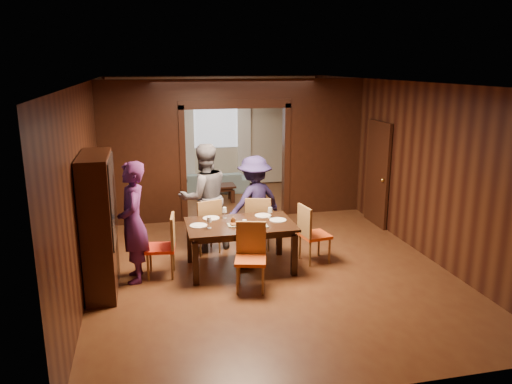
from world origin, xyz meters
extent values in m
plane|color=#502716|center=(0.00, 0.00, 0.00)|extent=(9.00, 9.00, 0.00)
cube|color=silver|center=(0.00, 0.00, 2.90)|extent=(5.50, 9.00, 0.02)
cube|color=black|center=(0.00, 4.50, 1.45)|extent=(5.50, 0.02, 2.90)
cube|color=black|center=(-2.75, 0.00, 1.45)|extent=(0.02, 9.00, 2.90)
cube|color=black|center=(2.75, 0.00, 1.45)|extent=(0.02, 9.00, 2.90)
cube|color=black|center=(-1.93, 1.60, 1.20)|extent=(1.65, 0.15, 2.40)
cube|color=black|center=(1.93, 1.60, 1.20)|extent=(1.65, 0.15, 2.40)
cube|color=black|center=(0.00, 1.60, 2.65)|extent=(5.50, 0.15, 0.50)
cube|color=beige|center=(0.00, 4.47, 1.45)|extent=(5.40, 0.04, 2.85)
imported|color=#481A4E|center=(-2.07, -1.24, 0.91)|extent=(0.46, 0.68, 1.83)
imported|color=#525057|center=(-0.88, -0.16, 0.94)|extent=(1.05, 0.89, 1.88)
imported|color=#231C47|center=(0.00, -0.21, 0.82)|extent=(1.22, 0.98, 1.64)
imported|color=#7B9BA1|center=(-0.16, 3.85, 0.26)|extent=(1.81, 0.80, 0.52)
imported|color=black|center=(-0.37, -1.12, 0.80)|extent=(0.31, 0.31, 0.08)
cube|color=black|center=(-0.44, -1.17, 0.38)|extent=(1.68, 1.05, 0.76)
cube|color=black|center=(-0.19, 2.89, 0.20)|extent=(0.80, 0.50, 0.40)
cube|color=black|center=(-2.53, -1.50, 1.00)|extent=(0.40, 1.20, 2.00)
cube|color=black|center=(2.70, 0.50, 1.05)|extent=(0.06, 0.90, 2.10)
cube|color=silver|center=(0.00, 4.44, 1.70)|extent=(1.20, 0.03, 1.30)
cube|color=white|center=(-0.75, 4.40, 1.25)|extent=(0.35, 0.06, 2.40)
cube|color=white|center=(0.75, 4.40, 1.25)|extent=(0.35, 0.06, 2.40)
cylinder|color=silver|center=(-1.10, -1.16, 0.77)|extent=(0.27, 0.27, 0.01)
cylinder|color=silver|center=(-0.85, -0.82, 0.77)|extent=(0.27, 0.27, 0.01)
cylinder|color=silver|center=(0.00, -0.87, 0.77)|extent=(0.27, 0.27, 0.01)
cylinder|color=silver|center=(0.18, -1.16, 0.77)|extent=(0.27, 0.27, 0.01)
cylinder|color=silver|center=(-0.43, -1.48, 0.77)|extent=(0.27, 0.27, 0.01)
cube|color=gray|center=(-0.50, -1.26, 0.78)|extent=(0.30, 0.20, 0.04)
cube|color=gray|center=(-0.21, -1.39, 0.78)|extent=(0.30, 0.20, 0.04)
cylinder|color=silver|center=(-0.43, -1.45, 0.83)|extent=(0.07, 0.07, 0.14)
camera|label=1|loc=(-1.85, -8.51, 3.20)|focal=35.00mm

